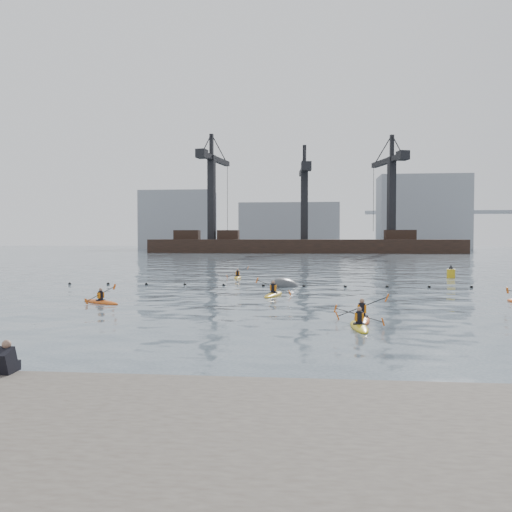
{
  "coord_description": "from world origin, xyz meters",
  "views": [
    {
      "loc": [
        1.47,
        -17.45,
        3.63
      ],
      "look_at": [
        -0.92,
        6.27,
        2.8
      ],
      "focal_mm": 38.0,
      "sensor_mm": 36.0,
      "label": 1
    }
  ],
  "objects_px": {
    "kayaker_1": "(359,326)",
    "nav_buoy": "(451,273)",
    "kayaker_5": "(238,277)",
    "mooring_buoy": "(285,287)",
    "kayaker_0": "(362,318)",
    "kayaker_2": "(101,301)",
    "kayaker_3": "(273,294)"
  },
  "relations": [
    {
      "from": "kayaker_1",
      "to": "nav_buoy",
      "type": "relative_size",
      "value": 2.29
    },
    {
      "from": "kayaker_5",
      "to": "mooring_buoy",
      "type": "bearing_deg",
      "value": -63.71
    },
    {
      "from": "kayaker_1",
      "to": "mooring_buoy",
      "type": "distance_m",
      "value": 18.16
    },
    {
      "from": "mooring_buoy",
      "to": "nav_buoy",
      "type": "height_order",
      "value": "nav_buoy"
    },
    {
      "from": "kayaker_0",
      "to": "kayaker_5",
      "type": "relative_size",
      "value": 1.15
    },
    {
      "from": "kayaker_1",
      "to": "kayaker_2",
      "type": "xyz_separation_m",
      "value": [
        -13.46,
        6.84,
        -0.0
      ]
    },
    {
      "from": "nav_buoy",
      "to": "kayaker_3",
      "type": "bearing_deg",
      "value": -132.07
    },
    {
      "from": "kayaker_1",
      "to": "nav_buoy",
      "type": "bearing_deg",
      "value": 66.13
    },
    {
      "from": "kayaker_0",
      "to": "mooring_buoy",
      "type": "relative_size",
      "value": 1.38
    },
    {
      "from": "kayaker_3",
      "to": "nav_buoy",
      "type": "xyz_separation_m",
      "value": [
        14.82,
        16.42,
        0.3
      ]
    },
    {
      "from": "kayaker_3",
      "to": "kayaker_5",
      "type": "distance_m",
      "value": 14.87
    },
    {
      "from": "kayaker_1",
      "to": "kayaker_2",
      "type": "height_order",
      "value": "kayaker_2"
    },
    {
      "from": "kayaker_3",
      "to": "mooring_buoy",
      "type": "xyz_separation_m",
      "value": [
        0.42,
        6.19,
        -0.1
      ]
    },
    {
      "from": "kayaker_3",
      "to": "nav_buoy",
      "type": "height_order",
      "value": "nav_buoy"
    },
    {
      "from": "kayaker_1",
      "to": "nav_buoy",
      "type": "xyz_separation_m",
      "value": [
        10.58,
        27.98,
        0.31
      ]
    },
    {
      "from": "kayaker_0",
      "to": "kayaker_5",
      "type": "bearing_deg",
      "value": 113.58
    },
    {
      "from": "kayaker_2",
      "to": "kayaker_3",
      "type": "bearing_deg",
      "value": -31.18
    },
    {
      "from": "kayaker_0",
      "to": "kayaker_2",
      "type": "relative_size",
      "value": 1.21
    },
    {
      "from": "kayaker_3",
      "to": "kayaker_5",
      "type": "bearing_deg",
      "value": 118.12
    },
    {
      "from": "kayaker_0",
      "to": "nav_buoy",
      "type": "xyz_separation_m",
      "value": [
        10.27,
        25.86,
        0.3
      ]
    },
    {
      "from": "kayaker_1",
      "to": "kayaker_3",
      "type": "bearing_deg",
      "value": 106.99
    },
    {
      "from": "kayaker_2",
      "to": "nav_buoy",
      "type": "xyz_separation_m",
      "value": [
        24.03,
        21.13,
        0.31
      ]
    },
    {
      "from": "kayaker_0",
      "to": "mooring_buoy",
      "type": "distance_m",
      "value": 16.17
    },
    {
      "from": "kayaker_3",
      "to": "mooring_buoy",
      "type": "relative_size",
      "value": 1.37
    },
    {
      "from": "kayaker_2",
      "to": "kayaker_5",
      "type": "bearing_deg",
      "value": 16.83
    },
    {
      "from": "kayaker_2",
      "to": "kayaker_5",
      "type": "xyz_separation_m",
      "value": [
        5.05,
        19.0,
        -0.0
      ]
    },
    {
      "from": "kayaker_0",
      "to": "nav_buoy",
      "type": "height_order",
      "value": "kayaker_0"
    },
    {
      "from": "kayaker_2",
      "to": "kayaker_5",
      "type": "relative_size",
      "value": 0.95
    },
    {
      "from": "kayaker_0",
      "to": "nav_buoy",
      "type": "distance_m",
      "value": 27.83
    },
    {
      "from": "kayaker_5",
      "to": "nav_buoy",
      "type": "distance_m",
      "value": 19.11
    },
    {
      "from": "kayaker_0",
      "to": "kayaker_3",
      "type": "bearing_deg",
      "value": 119.11
    },
    {
      "from": "nav_buoy",
      "to": "kayaker_0",
      "type": "bearing_deg",
      "value": -111.66
    }
  ]
}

